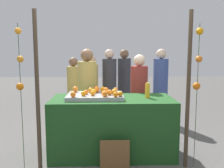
{
  "coord_description": "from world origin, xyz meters",
  "views": [
    {
      "loc": [
        -0.12,
        -3.83,
        1.62
      ],
      "look_at": [
        0.0,
        0.15,
        1.1
      ],
      "focal_mm": 40.35,
      "sensor_mm": 36.0,
      "label": 1
    }
  ],
  "objects_px": {
    "juice_bottle": "(147,91)",
    "chalkboard_sign": "(115,156)",
    "orange_0": "(94,91)",
    "vendor_right": "(139,100)",
    "stall_counter": "(112,126)",
    "orange_1": "(84,94)",
    "vendor_left": "(87,98)"
  },
  "relations": [
    {
      "from": "stall_counter",
      "to": "orange_0",
      "type": "height_order",
      "value": "orange_0"
    },
    {
      "from": "orange_1",
      "to": "juice_bottle",
      "type": "distance_m",
      "value": 0.99
    },
    {
      "from": "orange_1",
      "to": "juice_bottle",
      "type": "xyz_separation_m",
      "value": [
        0.98,
        0.15,
        0.02
      ]
    },
    {
      "from": "chalkboard_sign",
      "to": "orange_1",
      "type": "bearing_deg",
      "value": 134.37
    },
    {
      "from": "vendor_left",
      "to": "vendor_right",
      "type": "height_order",
      "value": "vendor_left"
    },
    {
      "from": "juice_bottle",
      "to": "vendor_left",
      "type": "bearing_deg",
      "value": 145.65
    },
    {
      "from": "stall_counter",
      "to": "orange_0",
      "type": "relative_size",
      "value": 23.98
    },
    {
      "from": "juice_bottle",
      "to": "vendor_right",
      "type": "xyz_separation_m",
      "value": [
        -0.04,
        0.69,
        -0.28
      ]
    },
    {
      "from": "stall_counter",
      "to": "orange_0",
      "type": "distance_m",
      "value": 0.62
    },
    {
      "from": "vendor_left",
      "to": "vendor_right",
      "type": "distance_m",
      "value": 0.94
    },
    {
      "from": "orange_1",
      "to": "chalkboard_sign",
      "type": "distance_m",
      "value": 1.01
    },
    {
      "from": "orange_0",
      "to": "vendor_right",
      "type": "xyz_separation_m",
      "value": [
        0.8,
        0.65,
        -0.27
      ]
    },
    {
      "from": "orange_0",
      "to": "vendor_right",
      "type": "distance_m",
      "value": 1.06
    },
    {
      "from": "orange_1",
      "to": "chalkboard_sign",
      "type": "xyz_separation_m",
      "value": [
        0.44,
        -0.45,
        -0.78
      ]
    },
    {
      "from": "juice_bottle",
      "to": "vendor_left",
      "type": "relative_size",
      "value": 0.14
    },
    {
      "from": "juice_bottle",
      "to": "vendor_right",
      "type": "bearing_deg",
      "value": 92.99
    },
    {
      "from": "orange_1",
      "to": "chalkboard_sign",
      "type": "height_order",
      "value": "orange_1"
    },
    {
      "from": "juice_bottle",
      "to": "vendor_right",
      "type": "relative_size",
      "value": 0.15
    },
    {
      "from": "juice_bottle",
      "to": "stall_counter",
      "type": "bearing_deg",
      "value": -179.4
    },
    {
      "from": "juice_bottle",
      "to": "chalkboard_sign",
      "type": "distance_m",
      "value": 1.13
    },
    {
      "from": "stall_counter",
      "to": "juice_bottle",
      "type": "relative_size",
      "value": 7.86
    },
    {
      "from": "stall_counter",
      "to": "vendor_right",
      "type": "relative_size",
      "value": 1.2
    },
    {
      "from": "orange_0",
      "to": "vendor_left",
      "type": "xyz_separation_m",
      "value": [
        -0.14,
        0.63,
        -0.22
      ]
    },
    {
      "from": "stall_counter",
      "to": "orange_0",
      "type": "xyz_separation_m",
      "value": [
        -0.29,
        0.04,
        0.55
      ]
    },
    {
      "from": "stall_counter",
      "to": "vendor_left",
      "type": "distance_m",
      "value": 0.86
    },
    {
      "from": "orange_1",
      "to": "stall_counter",
      "type": "bearing_deg",
      "value": 18.62
    },
    {
      "from": "orange_0",
      "to": "chalkboard_sign",
      "type": "bearing_deg",
      "value": -64.95
    },
    {
      "from": "orange_0",
      "to": "vendor_right",
      "type": "height_order",
      "value": "vendor_right"
    },
    {
      "from": "chalkboard_sign",
      "to": "vendor_right",
      "type": "bearing_deg",
      "value": 68.99
    },
    {
      "from": "chalkboard_sign",
      "to": "stall_counter",
      "type": "bearing_deg",
      "value": 91.25
    },
    {
      "from": "stall_counter",
      "to": "orange_0",
      "type": "bearing_deg",
      "value": 171.18
    },
    {
      "from": "vendor_left",
      "to": "chalkboard_sign",
      "type": "bearing_deg",
      "value": -70.8
    }
  ]
}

